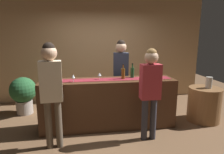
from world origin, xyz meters
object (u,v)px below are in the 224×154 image
Objects in this scene: wine_glass_far_end at (145,73)px; potted_plant_tall at (23,93)px; wine_bottle_amber at (123,73)px; wine_bottle_clear at (155,73)px; customer_sipping at (150,85)px; round_side_table at (204,104)px; wine_glass_near_customer at (73,77)px; bartender at (121,69)px; wine_glass_mid_counter at (99,74)px; wine_bottle_green at (132,72)px; customer_browsing at (51,85)px; vase_on_side_table at (209,83)px.

wine_glass_far_end is 2.88m from potted_plant_tall.
potted_plant_tall is (-2.20, 0.95, -0.58)m from wine_bottle_amber.
wine_bottle_amber is (-0.65, 0.04, 0.00)m from wine_bottle_clear.
wine_bottle_amber is 0.34× the size of potted_plant_tall.
round_side_table is at bearing 21.96° from customer_sipping.
wine_bottle_amber reaches higher than round_side_table.
bartender is at bearing 33.82° from wine_glass_near_customer.
wine_glass_near_customer is at bearing -165.73° from wine_glass_mid_counter.
wine_bottle_clear is 0.19× the size of customer_sipping.
wine_glass_near_customer is 0.08× the size of bartender.
customer_sipping is 1.69m from round_side_table.
customer_browsing is (-1.50, -0.74, -0.02)m from wine_bottle_green.
vase_on_side_table is (0.05, -0.02, 0.49)m from round_side_table.
wine_bottle_green is 0.74m from customer_sipping.
wine_bottle_green is 0.23m from wine_bottle_amber.
wine_bottle_green is 1.67m from customer_browsing.
potted_plant_tall is (-2.85, 0.99, -0.58)m from wine_bottle_clear.
bartender is 1.24m from customer_sipping.
bartender reaches higher than wine_bottle_green.
customer_sipping is at bearing -157.86° from round_side_table.
wine_bottle_green is 0.69m from wine_glass_mid_counter.
wine_glass_mid_counter is (-1.12, 0.04, -0.01)m from wine_bottle_clear.
potted_plant_tall is (-1.23, 1.07, -0.58)m from wine_glass_near_customer.
round_side_table is at bearing -0.03° from wine_bottle_clear.
round_side_table is (1.45, 0.59, -0.63)m from customer_sipping.
bartender reaches higher than wine_glass_near_customer.
wine_glass_far_end is at bearing 175.87° from round_side_table.
wine_bottle_clear is at bearing -2.20° from wine_glass_mid_counter.
customer_sipping is at bearing -101.01° from wine_glass_far_end.
wine_bottle_green is at bearing 10.06° from wine_glass_near_customer.
customer_browsing is 3.20m from vase_on_side_table.
customer_browsing is at bearing -141.13° from wine_glass_mid_counter.
customer_browsing reaches higher than wine_bottle_amber.
wine_bottle_clear reaches higher than potted_plant_tall.
wine_bottle_clear is at bearing -15.91° from wine_bottle_green.
customer_browsing is (-1.64, -0.02, 0.08)m from customer_sipping.
wine_bottle_green is at bearing 22.07° from wine_bottle_amber.
bartender is 2.37m from potted_plant_tall.
wine_bottle_green is 1.75m from round_side_table.
wine_bottle_amber is 2.10× the size of wine_glass_near_customer.
wine_bottle_clear and wine_bottle_green have the same top height.
wine_bottle_green is 0.17× the size of customer_browsing.
wine_bottle_amber is 0.57m from bartender.
wine_glass_far_end is 0.08× the size of bartender.
wine_glass_mid_counter is at bearing 178.47° from vase_on_side_table.
wine_bottle_green reaches higher than wine_glass_mid_counter.
wine_glass_near_customer and wine_glass_mid_counter have the same top height.
wine_glass_near_customer is 2.83m from vase_on_side_table.
wine_glass_mid_counter is (-0.68, -0.08, -0.01)m from wine_bottle_green.
customer_browsing reaches higher than wine_bottle_clear.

